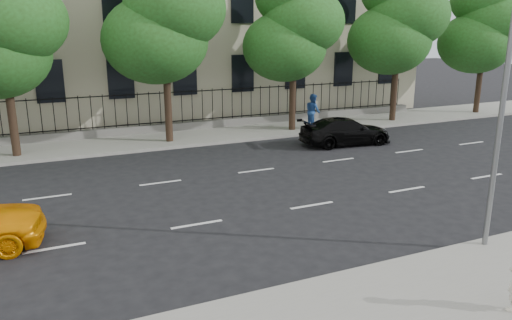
{
  "coord_description": "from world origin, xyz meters",
  "views": [
    {
      "loc": [
        -8.12,
        -10.97,
        5.8
      ],
      "look_at": [
        -1.82,
        3.0,
        1.65
      ],
      "focal_mm": 35.0,
      "sensor_mm": 36.0,
      "label": 1
    }
  ],
  "objects": [
    {
      "name": "ground",
      "position": [
        0.0,
        0.0,
        0.0
      ],
      "size": [
        120.0,
        120.0,
        0.0
      ],
      "primitive_type": "plane",
      "color": "black",
      "rests_on": "ground"
    },
    {
      "name": "near_sidewalk",
      "position": [
        0.0,
        -4.0,
        0.07
      ],
      "size": [
        60.0,
        4.0,
        0.15
      ],
      "primitive_type": "cube",
      "color": "gray",
      "rests_on": "ground"
    },
    {
      "name": "tree_d",
      "position": [
        5.04,
        13.36,
        5.84
      ],
      "size": [
        5.34,
        4.94,
        8.84
      ],
      "color": "#382619",
      "rests_on": "far_sidewalk"
    },
    {
      "name": "tree_f",
      "position": [
        19.04,
        13.36,
        5.88
      ],
      "size": [
        5.52,
        5.12,
        9.01
      ],
      "color": "#382619",
      "rests_on": "far_sidewalk"
    },
    {
      "name": "tree_b",
      "position": [
        -8.96,
        13.36,
        5.84
      ],
      "size": [
        5.53,
        5.12,
        8.97
      ],
      "color": "#382619",
      "rests_on": "far_sidewalk"
    },
    {
      "name": "pedestrian_far",
      "position": [
        6.25,
        13.07,
        1.12
      ],
      "size": [
        0.75,
        0.95,
        1.94
      ],
      "primitive_type": "imported",
      "rotation": [
        0.0,
        0.0,
        1.56
      ],
      "color": "navy",
      "rests_on": "far_sidewalk"
    },
    {
      "name": "iron_fence",
      "position": [
        0.0,
        15.7,
        0.65
      ],
      "size": [
        30.0,
        0.5,
        2.2
      ],
      "color": "slate",
      "rests_on": "far_sidewalk"
    },
    {
      "name": "lane_markings",
      "position": [
        0.0,
        4.75,
        0.01
      ],
      "size": [
        49.6,
        4.62,
        0.01
      ],
      "primitive_type": null,
      "color": "silver",
      "rests_on": "ground"
    },
    {
      "name": "street_light",
      "position": [
        2.5,
        -1.77,
        5.15
      ],
      "size": [
        0.25,
        3.32,
        8.05
      ],
      "color": "slate",
      "rests_on": "near_sidewalk"
    },
    {
      "name": "black_sedan",
      "position": [
        6.0,
        9.45,
        0.68
      ],
      "size": [
        4.83,
        2.33,
        1.36
      ],
      "primitive_type": "imported",
      "rotation": [
        0.0,
        0.0,
        1.48
      ],
      "color": "black",
      "rests_on": "ground"
    },
    {
      "name": "tree_e",
      "position": [
        12.04,
        13.36,
        6.2
      ],
      "size": [
        5.71,
        5.31,
        9.46
      ],
      "color": "#382619",
      "rests_on": "far_sidewalk"
    },
    {
      "name": "far_sidewalk",
      "position": [
        0.0,
        14.0,
        0.07
      ],
      "size": [
        60.0,
        4.0,
        0.15
      ],
      "primitive_type": "cube",
      "color": "gray",
      "rests_on": "ground"
    },
    {
      "name": "tree_c",
      "position": [
        -1.96,
        13.36,
        6.41
      ],
      "size": [
        5.89,
        5.5,
        9.8
      ],
      "color": "#382619",
      "rests_on": "far_sidewalk"
    }
  ]
}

